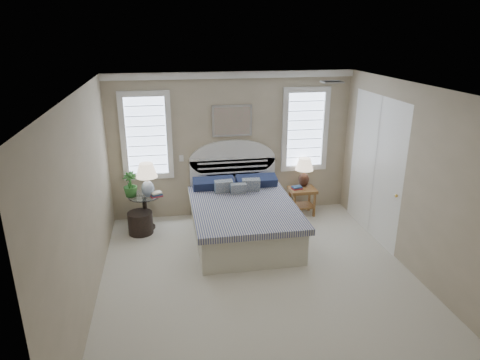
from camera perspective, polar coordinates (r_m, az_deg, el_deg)
name	(u,v)px	position (r m, az deg, el deg)	size (l,w,h in m)	color
floor	(260,281)	(6.29, 2.72, -13.28)	(4.50, 5.00, 0.01)	#EEE4CB
ceiling	(264,90)	(5.33, 3.19, 11.92)	(4.50, 5.00, 0.01)	white
wall_back	(232,145)	(8.01, -1.07, 4.65)	(4.50, 0.02, 2.70)	tan
wall_left	(85,204)	(5.64, -20.00, -3.08)	(0.02, 5.00, 2.70)	tan
wall_right	(417,183)	(6.53, 22.55, -0.35)	(0.02, 5.00, 2.70)	tan
crown_molding	(232,75)	(7.74, -1.08, 13.84)	(4.50, 0.08, 0.12)	silver
hvac_vent	(332,82)	(6.46, 12.20, 12.66)	(0.30, 0.20, 0.02)	#B2B2B2
switch_plate	(181,158)	(7.96, -7.82, 2.88)	(0.08, 0.01, 0.12)	silver
window_left	(146,136)	(7.84, -12.37, 5.76)	(0.90, 0.06, 1.60)	#C9DDFF
window_right	(305,129)	(8.26, 8.64, 6.67)	(0.90, 0.06, 1.60)	#C9DDFF
painting	(232,121)	(7.86, -1.04, 7.89)	(0.74, 0.04, 0.58)	silver
closet_door	(375,167)	(7.55, 17.55, 1.61)	(0.02, 1.80, 2.40)	white
bed	(242,215)	(7.36, 0.27, -4.69)	(1.72, 2.28, 1.47)	beige
side_table_left	(145,208)	(7.81, -12.55, -3.70)	(0.56, 0.56, 0.63)	black
nightstand_right	(302,196)	(8.29, 8.28, -2.07)	(0.50, 0.40, 0.53)	olive
floor_pot	(140,223)	(7.72, -13.13, -5.58)	(0.43, 0.43, 0.39)	black
lamp_left	(147,176)	(7.58, -12.32, 0.53)	(0.47, 0.47, 0.60)	silver
lamp_right	(304,169)	(8.28, 8.56, 1.48)	(0.39, 0.39, 0.56)	black
potted_plant	(130,184)	(7.66, -14.44, -0.58)	(0.25, 0.25, 0.44)	#316729
books_left	(157,194)	(7.62, -11.07, -1.91)	(0.24, 0.21, 0.08)	maroon
books_right	(297,188)	(8.19, 7.60, -1.02)	(0.20, 0.16, 0.05)	maroon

